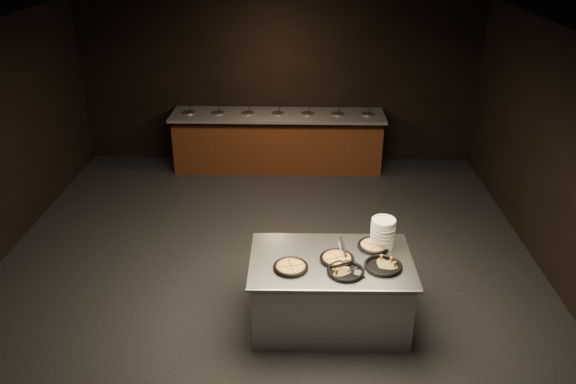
{
  "coord_description": "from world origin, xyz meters",
  "views": [
    {
      "loc": [
        0.43,
        -5.75,
        4.03
      ],
      "look_at": [
        0.27,
        0.3,
        1.09
      ],
      "focal_mm": 35.0,
      "sensor_mm": 36.0,
      "label": 1
    }
  ],
  "objects_px": {
    "serving_counter": "(330,292)",
    "pan_cheese_whole": "(337,258)",
    "pan_veggie_whole": "(291,267)",
    "plate_stack": "(383,233)"
  },
  "relations": [
    {
      "from": "plate_stack",
      "to": "pan_cheese_whole",
      "type": "bearing_deg",
      "value": -150.29
    },
    {
      "from": "pan_veggie_whole",
      "to": "plate_stack",
      "type": "bearing_deg",
      "value": 25.0
    },
    {
      "from": "pan_cheese_whole",
      "to": "pan_veggie_whole",
      "type": "bearing_deg",
      "value": -160.37
    },
    {
      "from": "pan_cheese_whole",
      "to": "serving_counter",
      "type": "bearing_deg",
      "value": 172.41
    },
    {
      "from": "serving_counter",
      "to": "pan_cheese_whole",
      "type": "bearing_deg",
      "value": -8.34
    },
    {
      "from": "serving_counter",
      "to": "pan_cheese_whole",
      "type": "relative_size",
      "value": 4.75
    },
    {
      "from": "serving_counter",
      "to": "pan_veggie_whole",
      "type": "xyz_separation_m",
      "value": [
        -0.42,
        -0.18,
        0.44
      ]
    },
    {
      "from": "pan_veggie_whole",
      "to": "pan_cheese_whole",
      "type": "distance_m",
      "value": 0.51
    },
    {
      "from": "pan_cheese_whole",
      "to": "plate_stack",
      "type": "bearing_deg",
      "value": 29.71
    },
    {
      "from": "serving_counter",
      "to": "plate_stack",
      "type": "distance_m",
      "value": 0.86
    }
  ]
}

